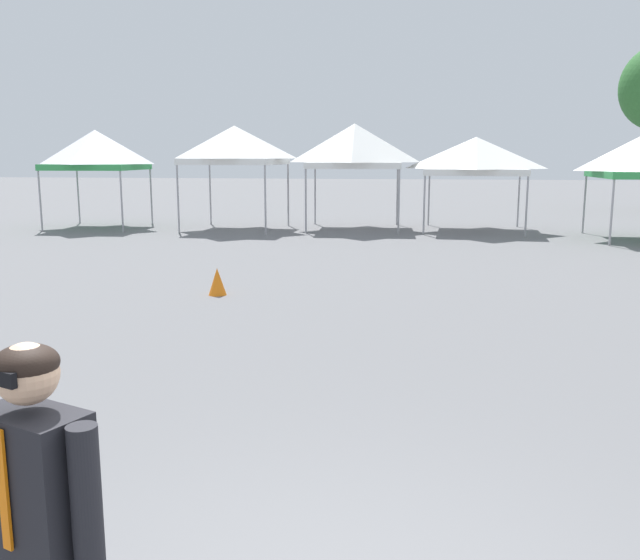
% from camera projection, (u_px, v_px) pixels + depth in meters
% --- Properties ---
extents(canopy_tent_behind_center, '(3.01, 3.01, 3.30)m').
position_uv_depth(canopy_tent_behind_center, '(96.00, 150.00, 23.11)').
color(canopy_tent_behind_center, '#9E9EA3').
rests_on(canopy_tent_behind_center, ground).
extents(canopy_tent_far_left, '(3.20, 3.20, 3.42)m').
position_uv_depth(canopy_tent_far_left, '(235.00, 145.00, 22.51)').
color(canopy_tent_far_left, '#9E9EA3').
rests_on(canopy_tent_far_left, ground).
extents(canopy_tent_behind_left, '(3.24, 3.24, 3.49)m').
position_uv_depth(canopy_tent_behind_left, '(355.00, 146.00, 22.65)').
color(canopy_tent_behind_left, '#9E9EA3').
rests_on(canopy_tent_behind_left, ground).
extents(canopy_tent_center, '(3.41, 3.41, 3.04)m').
position_uv_depth(canopy_tent_center, '(476.00, 156.00, 22.12)').
color(canopy_tent_center, '#9E9EA3').
rests_on(canopy_tent_center, ground).
extents(person_foreground, '(0.61, 0.38, 1.78)m').
position_uv_depth(person_foreground, '(40.00, 534.00, 2.58)').
color(person_foreground, '#33384C').
rests_on(person_foreground, ground).
extents(traffic_cone_lot_center, '(0.32, 0.32, 0.49)m').
position_uv_depth(traffic_cone_lot_center, '(217.00, 282.00, 12.09)').
color(traffic_cone_lot_center, orange).
rests_on(traffic_cone_lot_center, ground).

